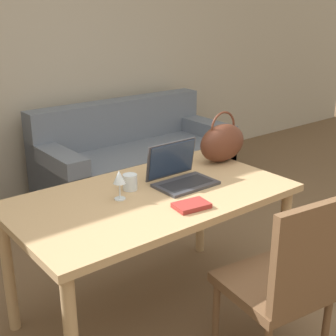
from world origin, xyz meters
The scene contains 9 objects.
wall_back centered at (0.00, 2.75, 1.35)m, with size 10.00×0.06×2.70m.
dining_table centered at (-0.11, 0.59, 0.65)m, with size 1.49×0.83×0.74m.
chair centered at (0.09, -0.15, 0.51)m, with size 0.50×0.50×0.92m.
couch centered at (0.88, 2.22, 0.29)m, with size 1.82×0.81×0.82m.
laptop centered at (0.10, 0.63, 0.80)m, with size 0.33×0.26×0.22m.
drinking_glass centered at (-0.17, 0.71, 0.78)m, with size 0.08×0.08×0.09m.
wine_glass centered at (-0.29, 0.63, 0.85)m, with size 0.06×0.06×0.16m.
handbag centered at (0.55, 0.75, 0.86)m, with size 0.34×0.17×0.32m.
book centered at (-0.07, 0.33, 0.75)m, with size 0.18×0.14×0.02m.
Camera 1 is at (-1.47, -1.24, 1.69)m, focal length 50.00 mm.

